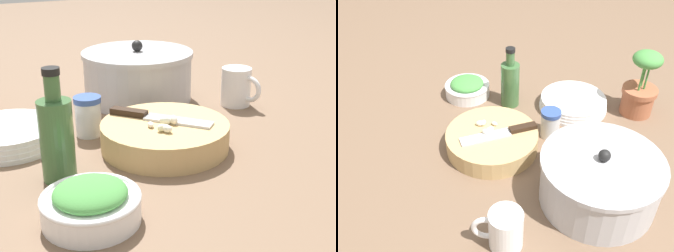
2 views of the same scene
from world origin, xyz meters
TOP-DOWN VIEW (x-y plane):
  - ground_plane at (0.00, 0.00)m, footprint 5.00×5.00m
  - cutting_board at (-0.01, -0.03)m, footprint 0.26×0.26m
  - chef_knife at (-0.02, -0.00)m, footprint 0.16×0.18m
  - garlic_cloves at (-0.02, -0.06)m, footprint 0.06×0.06m
  - herb_bowl at (-0.23, -0.22)m, footprint 0.15×0.15m
  - spice_jar at (-0.12, 0.10)m, footprint 0.06×0.06m
  - coffee_mug at (0.27, 0.11)m, footprint 0.07×0.11m
  - plate_stack at (-0.29, 0.13)m, footprint 0.22×0.22m
  - oil_bottle at (-0.24, -0.07)m, footprint 0.06×0.06m
  - stock_pot at (0.07, 0.27)m, footprint 0.28×0.28m

SIDE VIEW (x-z plane):
  - ground_plane at x=0.00m, z-range 0.00..0.00m
  - plate_stack at x=-0.29m, z-range 0.00..0.04m
  - cutting_board at x=-0.01m, z-range 0.00..0.05m
  - herb_bowl at x=-0.23m, z-range 0.00..0.06m
  - spice_jar at x=-0.12m, z-range 0.00..0.09m
  - coffee_mug at x=0.27m, z-range 0.00..0.10m
  - chef_knife at x=-0.02m, z-range 0.05..0.06m
  - garlic_cloves at x=-0.02m, z-range 0.05..0.07m
  - stock_pot at x=0.07m, z-range -0.01..0.14m
  - oil_bottle at x=-0.24m, z-range -0.02..0.18m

